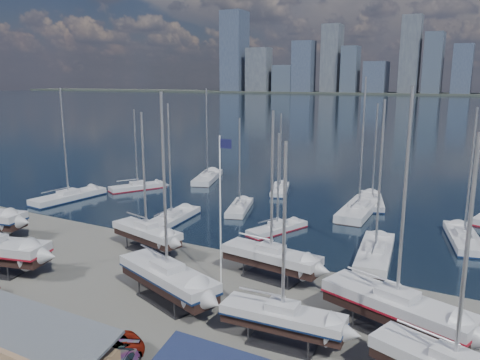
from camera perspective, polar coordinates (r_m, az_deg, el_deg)
The scene contains 22 objects.
ground at distance 39.51m, azimuth -8.65°, elevation -13.16°, with size 1400.00×1400.00×0.00m, color #605E59.
water at distance 339.43m, azimuth 24.99°, elevation 8.08°, with size 1400.00×600.00×0.40m, color #172535.
far_shore at distance 598.90m, azimuth 26.73°, elevation 9.29°, with size 1400.00×80.00×2.20m, color #2D332D.
skyline at distance 593.22m, azimuth 26.29°, elevation 13.00°, with size 639.14×43.80×107.69m.
sailboat_cradle_2 at distance 47.59m, azimuth -11.32°, elevation -6.28°, with size 8.67×4.20×13.82m.
sailboat_cradle_3 at distance 36.79m, azimuth -8.83°, elevation -11.60°, with size 10.24×5.85×15.98m.
sailboat_cradle_4 at distance 40.49m, azimuth 3.81°, elevation -9.34°, with size 8.97×3.44×14.40m.
sailboat_cradle_5 at distance 31.20m, azimuth 5.19°, elevation -16.34°, with size 8.18×2.74×13.24m.
sailboat_cradle_6 at distance 33.63m, azimuth 18.51°, elevation -14.44°, with size 10.57×5.91×16.44m.
sailboat_moored_0 at distance 70.95m, azimuth -20.15°, elevation -2.10°, with size 4.22×11.29×16.49m.
sailboat_moored_1 at distance 74.84m, azimuth -12.37°, elevation -0.92°, with size 6.35×8.80×13.02m.
sailboat_moored_2 at distance 79.82m, azimuth -3.97°, elevation 0.15°, with size 6.32×11.14×16.22m.
sailboat_moored_3 at distance 56.96m, azimuth -8.34°, elevation -4.85°, with size 3.76×10.15×14.83m.
sailboat_moored_4 at distance 61.31m, azimuth -0.05°, elevation -3.48°, with size 4.84×8.71×12.68m.
sailboat_moored_5 at distance 71.64m, azimuth 4.88°, elevation -1.26°, with size 4.95×8.70×12.55m.
sailboat_moored_6 at distance 53.21m, azimuth 4.58°, elevation -5.98°, with size 4.89×8.07×11.67m.
sailboat_moored_7 at distance 61.94m, azimuth 14.28°, elevation -3.70°, with size 3.60×11.99×17.99m.
sailboat_moored_8 at distance 66.86m, azimuth 15.79°, elevation -2.65°, with size 5.27×10.02×14.43m.
sailboat_moored_9 at distance 47.36m, azimuth 16.15°, elevation -8.74°, with size 4.21×10.75×15.80m.
sailboat_moored_10 at distance 54.83m, azimuth 25.59°, elevation -6.62°, with size 4.98×10.28×14.81m.
car_c at distance 30.92m, azimuth -17.03°, elevation -19.68°, with size 2.48×5.39×1.50m, color gray.
flagpole at distance 37.54m, azimuth -2.31°, elevation -2.59°, with size 1.11×0.12×12.55m.
Camera 1 is at (21.92, -38.30, 16.74)m, focal length 35.00 mm.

